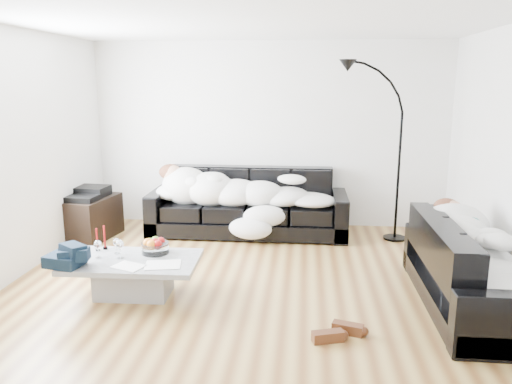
# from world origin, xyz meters

# --- Properties ---
(ground) EXTENTS (5.00, 5.00, 0.00)m
(ground) POSITION_xyz_m (0.00, 0.00, 0.00)
(ground) COLOR brown
(ground) RESTS_ON ground
(wall_back) EXTENTS (5.00, 0.02, 2.60)m
(wall_back) POSITION_xyz_m (0.00, 2.25, 1.30)
(wall_back) COLOR silver
(wall_back) RESTS_ON ground
(wall_left) EXTENTS (0.02, 4.50, 2.60)m
(wall_left) POSITION_xyz_m (-2.50, 0.00, 1.30)
(wall_left) COLOR silver
(wall_left) RESTS_ON ground
(ceiling) EXTENTS (5.00, 5.00, 0.00)m
(ceiling) POSITION_xyz_m (0.00, 0.00, 2.60)
(ceiling) COLOR white
(ceiling) RESTS_ON ground
(sofa_back) EXTENTS (2.67, 0.92, 0.87)m
(sofa_back) POSITION_xyz_m (-0.25, 1.73, 0.44)
(sofa_back) COLOR black
(sofa_back) RESTS_ON ground
(sofa_right) EXTENTS (0.84, 1.96, 0.79)m
(sofa_right) POSITION_xyz_m (2.05, -0.36, 0.40)
(sofa_right) COLOR black
(sofa_right) RESTS_ON ground
(sleeper_back) EXTENTS (2.26, 0.78, 0.45)m
(sleeper_back) POSITION_xyz_m (-0.25, 1.68, 0.65)
(sleeper_back) COLOR white
(sleeper_back) RESTS_ON sofa_back
(sleeper_right) EXTENTS (0.71, 1.68, 0.41)m
(sleeper_right) POSITION_xyz_m (2.05, -0.36, 0.63)
(sleeper_right) COLOR white
(sleeper_right) RESTS_ON sofa_right
(teal_cushion) EXTENTS (0.42, 0.38, 0.20)m
(teal_cushion) POSITION_xyz_m (1.99, 0.24, 0.72)
(teal_cushion) COLOR #0F6D6A
(teal_cushion) RESTS_ON sofa_right
(coffee_table) EXTENTS (1.28, 0.77, 0.37)m
(coffee_table) POSITION_xyz_m (-1.13, -0.41, 0.18)
(coffee_table) COLOR #939699
(coffee_table) RESTS_ON ground
(fruit_bowl) EXTENTS (0.33, 0.33, 0.17)m
(fruit_bowl) POSITION_xyz_m (-0.96, -0.22, 0.45)
(fruit_bowl) COLOR white
(fruit_bowl) RESTS_ON coffee_table
(wine_glass_a) EXTENTS (0.08, 0.08, 0.16)m
(wine_glass_a) POSITION_xyz_m (-1.34, -0.27, 0.45)
(wine_glass_a) COLOR white
(wine_glass_a) RESTS_ON coffee_table
(wine_glass_b) EXTENTS (0.08, 0.08, 0.18)m
(wine_glass_b) POSITION_xyz_m (-1.47, -0.42, 0.46)
(wine_glass_b) COLOR white
(wine_glass_b) RESTS_ON coffee_table
(wine_glass_c) EXTENTS (0.08, 0.08, 0.18)m
(wine_glass_c) POSITION_xyz_m (-1.25, -0.40, 0.46)
(wine_glass_c) COLOR white
(wine_glass_c) RESTS_ON coffee_table
(candle_left) EXTENTS (0.05, 0.05, 0.23)m
(candle_left) POSITION_xyz_m (-1.56, -0.20, 0.48)
(candle_left) COLOR maroon
(candle_left) RESTS_ON coffee_table
(candle_right) EXTENTS (0.05, 0.05, 0.24)m
(candle_right) POSITION_xyz_m (-1.51, -0.15, 0.49)
(candle_right) COLOR maroon
(candle_right) RESTS_ON coffee_table
(newspaper_a) EXTENTS (0.37, 0.31, 0.01)m
(newspaper_a) POSITION_xyz_m (-0.79, -0.54, 0.37)
(newspaper_a) COLOR silver
(newspaper_a) RESTS_ON coffee_table
(newspaper_b) EXTENTS (0.33, 0.29, 0.01)m
(newspaper_b) POSITION_xyz_m (-1.10, -0.61, 0.37)
(newspaper_b) COLOR silver
(newspaper_b) RESTS_ON coffee_table
(navy_jacket) EXTENTS (0.37, 0.32, 0.17)m
(navy_jacket) POSITION_xyz_m (-1.64, -0.68, 0.53)
(navy_jacket) COLOR black
(navy_jacket) RESTS_ON coffee_table
(shoes) EXTENTS (0.46, 0.36, 0.10)m
(shoes) POSITION_xyz_m (0.80, -1.07, 0.05)
(shoes) COLOR #472311
(shoes) RESTS_ON ground
(av_cabinet) EXTENTS (0.68, 0.88, 0.55)m
(av_cabinet) POSITION_xyz_m (-2.33, 1.32, 0.28)
(av_cabinet) COLOR black
(av_cabinet) RESTS_ON ground
(stereo) EXTENTS (0.47, 0.38, 0.13)m
(stereo) POSITION_xyz_m (-2.33, 1.32, 0.62)
(stereo) COLOR black
(stereo) RESTS_ON av_cabinet
(floor_lamp) EXTENTS (0.80, 0.56, 2.04)m
(floor_lamp) POSITION_xyz_m (1.72, 1.66, 1.02)
(floor_lamp) COLOR black
(floor_lamp) RESTS_ON ground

